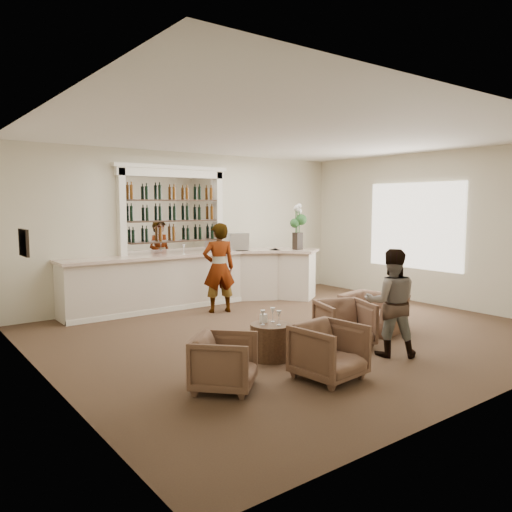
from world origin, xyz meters
The scene contains 19 objects.
ground centered at (0.00, 0.00, 0.00)m, with size 8.00×8.00×0.00m, color #4E3927.
room_shell centered at (0.16, 0.71, 2.34)m, with size 8.04×7.02×3.32m.
bar_counter centered at (-0.16, 3.00, 0.57)m, with size 5.72×1.80×1.14m.
back_bar_alcove centered at (-0.50, 3.41, 2.03)m, with size 2.64×0.25×3.00m.
cocktail_table centered at (-1.23, -0.86, 0.25)m, with size 0.58×0.58×0.50m, color #523623.
sommelier centered at (-0.15, 2.16, 0.90)m, with size 0.66×0.43×1.81m, color gray.
guest centered at (0.25, -1.78, 0.78)m, with size 0.75×0.59×1.55m, color gray.
armchair_left centered at (-2.41, -1.46, 0.33)m, with size 0.70×0.72×0.66m, color brown.
armchair_center centered at (-1.17, -1.95, 0.35)m, with size 0.76×0.78×0.71m, color brown.
armchair_right centered at (0.07, -1.05, 0.35)m, with size 0.76×0.78×0.71m, color brown.
armchair_far centered at (1.16, -0.72, 0.32)m, with size 0.97×0.85×0.63m, color brown.
espresso_machine centered at (0.91, 3.05, 1.33)m, with size 0.44×0.37×0.39m, color silver.
flower_vase centered at (2.08, 2.29, 1.72)m, with size 0.27×0.27×1.04m.
wine_glass_bar_left centered at (-0.52, 2.94, 1.25)m, with size 0.07×0.07×0.21m, color white, non-canonical shape.
wine_glass_bar_right centered at (0.60, 3.07, 1.25)m, with size 0.07×0.07×0.21m, color white, non-canonical shape.
wine_glass_tbl_a centered at (-1.35, -0.83, 0.60)m, with size 0.07×0.07×0.21m, color white, non-canonical shape.
wine_glass_tbl_b centered at (-1.13, -0.78, 0.60)m, with size 0.07×0.07×0.21m, color white, non-canonical shape.
wine_glass_tbl_c centered at (-1.19, -0.99, 0.60)m, with size 0.07×0.07×0.21m, color white, non-canonical shape.
napkin_holder centered at (-1.25, -0.72, 0.56)m, with size 0.08×0.08×0.12m, color white.
Camera 1 is at (-5.54, -6.23, 2.19)m, focal length 35.00 mm.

